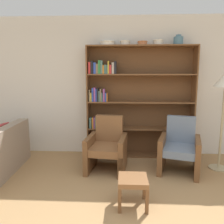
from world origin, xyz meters
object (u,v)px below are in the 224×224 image
Objects in this scene: bowl_olive at (125,43)px; footstool at (133,183)px; bookshelf at (131,102)px; bowl_stoneware at (107,43)px; bowl_copper at (142,43)px; bowl_cream at (158,42)px; armchair_leather at (107,147)px; vase_tall at (178,41)px; armchair_cushioned at (180,148)px.

bowl_olive is 2.60m from footstool.
bookshelf is 5.88× the size of footstool.
bowl_copper is at bearing 0.00° from bowl_stoneware.
bowl_stoneware is 0.95m from bowl_cream.
bookshelf is at bearing 88.82° from footstool.
bookshelf is 1.07m from armchair_leather.
bowl_cream reaches higher than bowl_copper.
bowl_copper is (0.66, 0.00, -0.00)m from bowl_stoneware.
bowl_cream is at bearing -3.14° from bookshelf.
footstool is (-0.52, -1.75, -1.92)m from bowl_cream.
vase_tall is at bearing 0.00° from bowl_copper.
bowl_copper reaches higher than footstool.
bowl_stoneware is 1.94m from armchair_leather.
armchair_cushioned is at bearing -173.25° from armchair_leather.
bowl_stoneware reaches higher than armchair_cushioned.
footstool is (-0.23, -1.75, -1.91)m from bowl_copper.
bookshelf is 1.13m from bowl_copper.
bowl_copper is 2.03m from armchair_leather.
armchair_leather is (-1.28, -0.66, -1.86)m from vase_tall.
bowl_cream is 0.21× the size of armchair_cushioned.
bowl_olive is 0.62m from bowl_cream.
armchair_cushioned is at bearing -64.56° from bowl_cream.
armchair_leather reaches higher than footstool.
bookshelf is 2.39× the size of armchair_leather.
footstool is (-0.04, -1.78, -0.79)m from bookshelf.
bowl_copper is 0.52× the size of footstool.
vase_tall reaches higher than footstool.
bowl_stoneware is at bearing -11.03° from armchair_cushioned.
bowl_stoneware is at bearing 180.00° from bowl_cream.
bowl_cream reaches higher than footstool.
bookshelf is 1.23m from bowl_cream.
bowl_copper is 0.21× the size of armchair_cushioned.
armchair_cushioned reaches higher than footstool.
bowl_copper reaches higher than armchair_cushioned.
bookshelf is 1.27m from armchair_cushioned.
bowl_olive reaches higher than footstool.
bowl_olive is at bearing 180.00° from vase_tall.
bowl_cream reaches higher than bowl_stoneware.
bowl_copper reaches higher than bookshelf.
vase_tall is at bearing 63.08° from footstool.
bowl_olive is 0.55× the size of footstool.
bookshelf is 1.13m from bowl_olive.
bookshelf is at bearing 11.39° from bowl_olive.
armchair_leather is at bearing -114.41° from bowl_olive.
armchair_leather is 2.46× the size of footstool.
armchair_leather is at bearing 109.93° from footstool.
bookshelf is 7.42× the size of bowl_stoneware.
bookshelf is at bearing -115.27° from armchair_leather.
footstool is at bearing -106.55° from bowl_cream.
armchair_leather is (0.03, -0.66, -1.82)m from bowl_stoneware.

